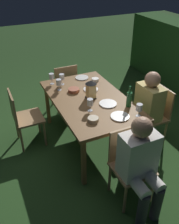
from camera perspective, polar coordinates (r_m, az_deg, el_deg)
ground_plane at (r=3.82m, az=0.00°, el=-6.68°), size 16.00×16.00×0.00m
dining_table at (r=3.42m, az=0.00°, el=2.39°), size 1.61×0.97×0.75m
chair_head_near at (r=4.38m, az=-5.83°, el=6.29°), size 0.40×0.42×0.87m
chair_side_left_a at (r=3.62m, az=-15.19°, el=-0.91°), size 0.42×0.40×0.87m
chair_side_right_b at (r=3.69m, az=14.91°, el=-0.21°), size 0.42×0.40×0.87m
person_in_mustard at (r=3.50m, az=12.74°, el=1.14°), size 0.38×0.47×1.15m
chair_head_far at (r=2.82m, az=9.22°, el=-11.29°), size 0.40×0.42×0.87m
person_in_cream at (r=2.60m, az=11.88°, el=-11.52°), size 0.48×0.38×1.15m
lantern_centerpiece at (r=3.33m, az=0.32°, el=5.51°), size 0.15×0.15×0.27m
green_bottle_on_table at (r=3.19m, az=9.19°, el=3.01°), size 0.07×0.07×0.29m
wine_glass_a at (r=3.58m, az=-7.15°, el=6.76°), size 0.08×0.08×0.17m
wine_glass_b at (r=3.05m, az=0.12°, el=2.19°), size 0.08×0.08×0.17m
wine_glass_c at (r=3.01m, az=11.48°, el=0.94°), size 0.08×0.08×0.17m
wine_glass_d at (r=3.74m, az=-6.46°, el=8.01°), size 0.08×0.08×0.17m
wine_glass_e at (r=3.78m, az=-8.82°, el=8.09°), size 0.08×0.08×0.17m
plate_a at (r=3.26m, az=4.31°, el=1.94°), size 0.23×0.23×0.01m
plate_b at (r=3.98m, az=-1.78°, el=7.99°), size 0.21×0.21×0.01m
plate_c at (r=3.01m, az=7.09°, el=-1.02°), size 0.23×0.23×0.01m
plate_d at (r=3.61m, az=0.29°, el=5.30°), size 0.22×0.22×0.01m
bowl_olives at (r=2.91m, az=0.84°, el=-1.72°), size 0.13×0.13×0.05m
bowl_bread at (r=3.87m, az=1.32°, el=7.55°), size 0.11×0.11×0.04m
bowl_salad at (r=3.56m, az=-3.67°, el=5.12°), size 0.16×0.16×0.05m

